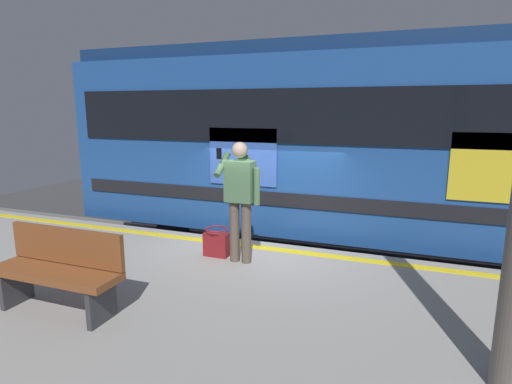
# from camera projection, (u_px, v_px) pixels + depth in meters

# --- Properties ---
(ground_plane) EXTENTS (24.08, 24.08, 0.00)m
(ground_plane) POSITION_uv_depth(u_px,v_px,m) (261.00, 298.00, 7.11)
(ground_plane) COLOR #3D3D3F
(platform) EXTENTS (16.05, 4.51, 1.02)m
(platform) POSITION_uv_depth(u_px,v_px,m) (197.00, 338.00, 4.94)
(platform) COLOR gray
(platform) RESTS_ON ground
(safety_line) EXTENTS (15.73, 0.16, 0.01)m
(safety_line) POSITION_uv_depth(u_px,v_px,m) (255.00, 247.00, 6.63)
(safety_line) COLOR yellow
(safety_line) RESTS_ON platform
(track_rail_near) EXTENTS (20.87, 0.08, 0.16)m
(track_rail_near) POSITION_uv_depth(u_px,v_px,m) (283.00, 268.00, 8.22)
(track_rail_near) COLOR slate
(track_rail_near) RESTS_ON ground
(track_rail_far) EXTENTS (20.87, 0.08, 0.16)m
(track_rail_far) POSITION_uv_depth(u_px,v_px,m) (301.00, 246.00, 9.54)
(track_rail_far) COLOR slate
(track_rail_far) RESTS_ON ground
(train_carriage) EXTENTS (11.21, 3.00, 4.17)m
(train_carriage) POSITION_uv_depth(u_px,v_px,m) (368.00, 139.00, 7.87)
(train_carriage) COLOR #1E478C
(train_carriage) RESTS_ON ground
(passenger) EXTENTS (0.57, 0.55, 1.73)m
(passenger) POSITION_uv_depth(u_px,v_px,m) (240.00, 192.00, 5.81)
(passenger) COLOR brown
(passenger) RESTS_ON platform
(handbag) EXTENTS (0.37, 0.34, 0.43)m
(handbag) POSITION_uv_depth(u_px,v_px,m) (217.00, 243.00, 6.20)
(handbag) COLOR maroon
(handbag) RESTS_ON platform
(bench) EXTENTS (1.49, 0.44, 0.90)m
(bench) POSITION_uv_depth(u_px,v_px,m) (59.00, 268.00, 4.47)
(bench) COLOR brown
(bench) RESTS_ON platform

